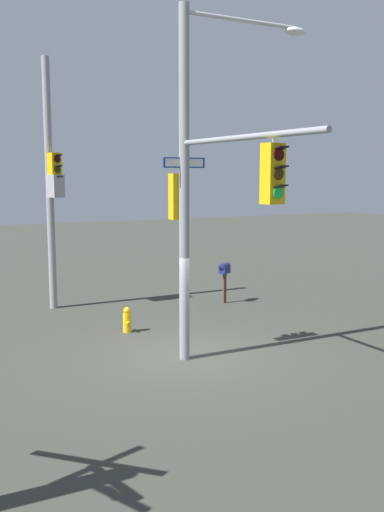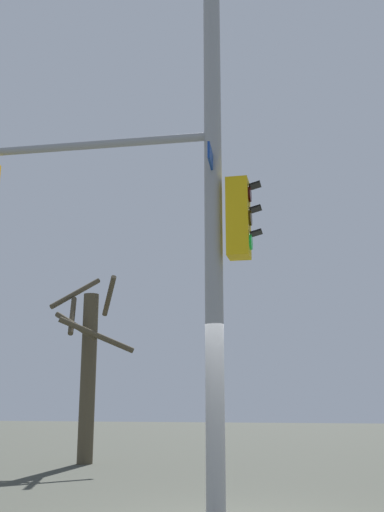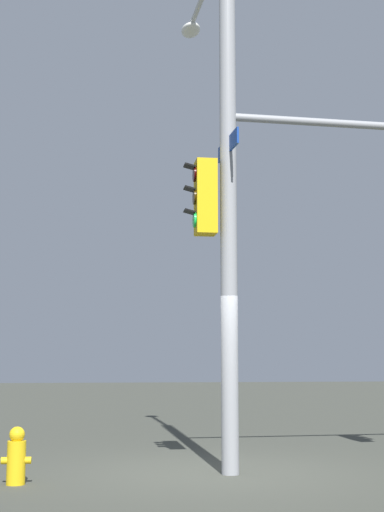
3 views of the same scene
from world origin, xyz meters
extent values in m
plane|color=#3A3D35|center=(0.00, 0.00, 0.00)|extent=(80.00, 80.00, 0.00)
cylinder|color=gray|center=(-0.21, 0.14, 4.15)|extent=(0.25, 0.25, 8.30)
cylinder|color=silver|center=(-0.13, -1.43, 8.10)|extent=(0.26, 3.14, 0.10)
ellipsoid|color=silver|center=(-0.05, -3.00, 8.02)|extent=(0.39, 0.62, 0.20)
cylinder|color=gray|center=(-2.67, 0.02, 5.19)|extent=(4.92, 0.37, 0.12)
cube|color=gold|center=(-3.66, -0.03, 4.49)|extent=(0.34, 0.40, 1.10)
cylinder|color=#2F0403|center=(-3.82, -0.05, 4.83)|extent=(0.06, 0.22, 0.22)
cube|color=black|center=(-3.90, -0.06, 4.95)|extent=(0.19, 0.23, 0.06)
cylinder|color=#352504|center=(-3.82, -0.05, 4.49)|extent=(0.06, 0.22, 0.22)
cube|color=black|center=(-3.90, -0.06, 4.61)|extent=(0.19, 0.23, 0.06)
cylinder|color=#19D147|center=(-3.82, -0.05, 4.15)|extent=(0.06, 0.22, 0.22)
cube|color=black|center=(-3.90, -0.06, 4.27)|extent=(0.19, 0.23, 0.06)
cylinder|color=gray|center=(-3.66, -0.03, 5.11)|extent=(0.04, 0.04, 0.15)
cube|color=gold|center=(0.13, 0.16, 3.94)|extent=(0.30, 0.36, 1.10)
cylinder|color=#2F0403|center=(0.29, 0.16, 4.28)|extent=(0.03, 0.22, 0.22)
cube|color=black|center=(0.37, 0.16, 4.40)|extent=(0.16, 0.21, 0.06)
cylinder|color=#352504|center=(0.29, 0.16, 3.94)|extent=(0.03, 0.22, 0.22)
cube|color=black|center=(0.37, 0.16, 4.06)|extent=(0.16, 0.21, 0.06)
cylinder|color=#19D147|center=(0.29, 0.16, 3.60)|extent=(0.03, 0.22, 0.22)
cube|color=black|center=(0.37, 0.16, 3.72)|extent=(0.16, 0.21, 0.06)
cube|color=navy|center=(-0.21, 0.14, 4.74)|extent=(0.12, 1.10, 0.24)
cube|color=white|center=(-0.23, 0.14, 4.74)|extent=(0.09, 1.00, 0.18)
cylinder|color=gray|center=(6.61, 1.84, 4.09)|extent=(0.25, 0.25, 8.19)
cube|color=#99999E|center=(6.26, 1.72, 4.08)|extent=(0.59, 0.53, 0.73)
cube|color=gold|center=(6.28, 1.73, 4.60)|extent=(0.41, 0.44, 1.10)
cylinder|color=#2F0403|center=(6.13, 1.67, 4.94)|extent=(0.11, 0.22, 0.22)
cube|color=black|center=(6.06, 1.65, 5.06)|extent=(0.23, 0.25, 0.06)
cylinder|color=#352504|center=(6.13, 1.67, 4.60)|extent=(0.11, 0.22, 0.22)
cube|color=black|center=(6.06, 1.65, 4.72)|extent=(0.23, 0.25, 0.06)
cylinder|color=#19D147|center=(6.13, 1.67, 4.26)|extent=(0.11, 0.22, 0.22)
cube|color=black|center=(6.06, 1.65, 4.38)|extent=(0.23, 0.25, 0.06)
cylinder|color=yellow|center=(2.67, 0.61, 0.28)|extent=(0.24, 0.24, 0.55)
sphere|color=yellow|center=(2.67, 0.61, 0.63)|extent=(0.20, 0.20, 0.20)
cylinder|color=yellow|center=(2.53, 0.61, 0.30)|extent=(0.10, 0.09, 0.09)
cylinder|color=yellow|center=(2.81, 0.61, 0.30)|extent=(0.10, 0.09, 0.09)
cube|color=#4C3823|center=(4.77, -3.71, 0.53)|extent=(0.10, 0.10, 1.05)
cube|color=navy|center=(4.77, -3.71, 1.17)|extent=(0.44, 0.50, 0.24)
cylinder|color=navy|center=(4.77, -3.71, 1.29)|extent=(0.44, 0.50, 0.24)
camera|label=1|loc=(-12.61, 5.89, 4.50)|focal=40.67mm
camera|label=2|loc=(1.19, -7.56, 1.49)|focal=41.79mm
camera|label=3|loc=(1.68, 10.48, 1.60)|focal=51.17mm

